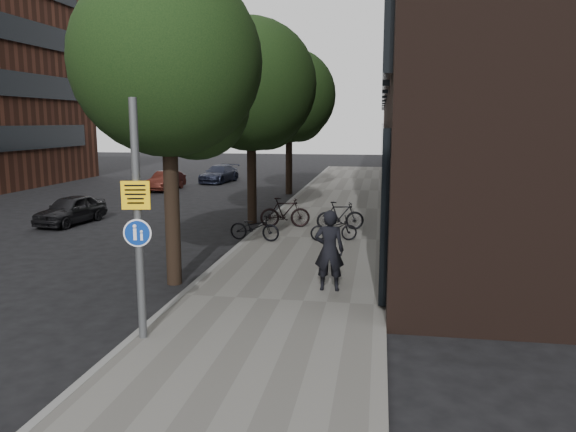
% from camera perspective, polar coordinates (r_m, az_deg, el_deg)
% --- Properties ---
extents(ground, '(120.00, 120.00, 0.00)m').
position_cam_1_polar(ground, '(9.35, -6.04, -15.32)').
color(ground, black).
rests_on(ground, ground).
extents(sidewalk, '(4.50, 60.00, 0.12)m').
position_cam_1_polar(sidewalk, '(18.69, 2.82, -2.38)').
color(sidewalk, '#62605B').
rests_on(sidewalk, ground).
extents(curb_edge, '(0.15, 60.00, 0.13)m').
position_cam_1_polar(curb_edge, '(19.07, -3.92, -2.13)').
color(curb_edge, slate).
rests_on(curb_edge, ground).
extents(building_right_dark_brick, '(12.00, 40.00, 18.00)m').
position_cam_1_polar(building_right_dark_brick, '(31.21, 21.80, 18.28)').
color(building_right_dark_brick, black).
rests_on(building_right_dark_brick, ground).
extents(street_tree_near, '(4.40, 4.40, 7.50)m').
position_cam_1_polar(street_tree_near, '(13.74, -11.67, 14.31)').
color(street_tree_near, black).
rests_on(street_tree_near, ground).
extents(street_tree_mid, '(5.00, 5.00, 7.80)m').
position_cam_1_polar(street_tree_mid, '(21.88, -3.53, 12.67)').
color(street_tree_mid, black).
rests_on(street_tree_mid, ground).
extents(street_tree_far, '(5.00, 5.00, 7.80)m').
position_cam_1_polar(street_tree_far, '(30.71, 0.28, 11.79)').
color(street_tree_far, black).
rests_on(street_tree_far, ground).
extents(signpost, '(0.48, 0.14, 4.21)m').
position_cam_1_polar(signpost, '(10.02, -15.00, -0.42)').
color(signpost, '#595B5E').
rests_on(signpost, sidewalk).
extents(pedestrian, '(0.69, 0.47, 1.86)m').
position_cam_1_polar(pedestrian, '(12.75, 4.21, -3.50)').
color(pedestrian, black).
rests_on(pedestrian, sidewalk).
extents(parked_bike_facade_near, '(1.61, 0.91, 0.80)m').
position_cam_1_polar(parked_bike_facade_near, '(18.17, 4.67, -1.27)').
color(parked_bike_facade_near, black).
rests_on(parked_bike_facade_near, sidewalk).
extents(parked_bike_facade_far, '(1.75, 0.82, 1.01)m').
position_cam_1_polar(parked_bike_facade_far, '(19.99, 5.33, 0.04)').
color(parked_bike_facade_far, black).
rests_on(parked_bike_facade_far, sidewalk).
extents(parked_bike_curb_near, '(1.73, 0.78, 0.88)m').
position_cam_1_polar(parked_bike_curb_near, '(18.15, -3.41, -1.14)').
color(parked_bike_curb_near, black).
rests_on(parked_bike_curb_near, sidewalk).
extents(parked_bike_curb_far, '(1.88, 0.85, 1.09)m').
position_cam_1_polar(parked_bike_curb_far, '(20.38, -0.31, 0.37)').
color(parked_bike_curb_far, black).
rests_on(parked_bike_curb_far, sidewalk).
extents(parked_car_near, '(1.73, 3.42, 1.11)m').
position_cam_1_polar(parked_car_near, '(23.29, -21.21, 0.61)').
color(parked_car_near, black).
rests_on(parked_car_near, ground).
extents(parked_car_mid, '(1.33, 3.35, 1.08)m').
position_cam_1_polar(parked_car_mid, '(33.19, -12.32, 3.51)').
color(parked_car_mid, '#4C1D15').
rests_on(parked_car_mid, ground).
extents(parked_car_far, '(2.08, 4.02, 1.12)m').
position_cam_1_polar(parked_car_far, '(36.92, -7.01, 4.27)').
color(parked_car_far, '#1C2032').
rests_on(parked_car_far, ground).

